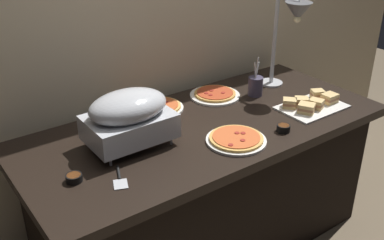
{
  "coord_description": "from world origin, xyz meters",
  "views": [
    {
      "loc": [
        -1.27,
        -1.63,
        1.83
      ],
      "look_at": [
        -0.08,
        0.0,
        0.81
      ],
      "focal_mm": 42.87,
      "sensor_mm": 36.0,
      "label": 1
    }
  ],
  "objects_px": {
    "sandwich_platter": "(311,104)",
    "sauce_cup_far": "(283,128)",
    "pizza_plate_center": "(215,95)",
    "pizza_plate_raised_stand": "(236,139)",
    "chafing_dish": "(129,116)",
    "sauce_cup_near": "(74,178)",
    "utensil_holder": "(255,86)",
    "heat_lamp": "(293,21)",
    "pizza_plate_front": "(160,107)",
    "serving_spatula": "(120,179)"
  },
  "relations": [
    {
      "from": "chafing_dish",
      "to": "serving_spatula",
      "type": "relative_size",
      "value": 2.3
    },
    {
      "from": "sauce_cup_far",
      "to": "sauce_cup_near",
      "type": "bearing_deg",
      "value": 169.02
    },
    {
      "from": "pizza_plate_center",
      "to": "sandwich_platter",
      "type": "xyz_separation_m",
      "value": [
        0.33,
        -0.43,
        0.01
      ]
    },
    {
      "from": "heat_lamp",
      "to": "pizza_plate_front",
      "type": "distance_m",
      "value": 0.88
    },
    {
      "from": "sauce_cup_near",
      "to": "pizza_plate_front",
      "type": "bearing_deg",
      "value": 30.1
    },
    {
      "from": "heat_lamp",
      "to": "pizza_plate_front",
      "type": "xyz_separation_m",
      "value": [
        -0.75,
        0.22,
        -0.4
      ]
    },
    {
      "from": "pizza_plate_front",
      "to": "utensil_holder",
      "type": "xyz_separation_m",
      "value": [
        0.55,
        -0.16,
        0.04
      ]
    },
    {
      "from": "pizza_plate_center",
      "to": "pizza_plate_raised_stand",
      "type": "xyz_separation_m",
      "value": [
        -0.25,
        -0.47,
        0.0
      ]
    },
    {
      "from": "chafing_dish",
      "to": "pizza_plate_front",
      "type": "distance_m",
      "value": 0.43
    },
    {
      "from": "chafing_dish",
      "to": "sauce_cup_near",
      "type": "xyz_separation_m",
      "value": [
        -0.33,
        -0.13,
        -0.13
      ]
    },
    {
      "from": "sandwich_platter",
      "to": "utensil_holder",
      "type": "relative_size",
      "value": 1.58
    },
    {
      "from": "heat_lamp",
      "to": "serving_spatula",
      "type": "relative_size",
      "value": 3.14
    },
    {
      "from": "heat_lamp",
      "to": "utensil_holder",
      "type": "height_order",
      "value": "heat_lamp"
    },
    {
      "from": "sandwich_platter",
      "to": "sauce_cup_far",
      "type": "relative_size",
      "value": 5.39
    },
    {
      "from": "pizza_plate_front",
      "to": "serving_spatula",
      "type": "xyz_separation_m",
      "value": [
        -0.49,
        -0.47,
        -0.01
      ]
    },
    {
      "from": "pizza_plate_raised_stand",
      "to": "heat_lamp",
      "type": "bearing_deg",
      "value": 24.66
    },
    {
      "from": "pizza_plate_raised_stand",
      "to": "chafing_dish",
      "type": "bearing_deg",
      "value": 147.77
    },
    {
      "from": "pizza_plate_center",
      "to": "utensil_holder",
      "type": "bearing_deg",
      "value": -30.9
    },
    {
      "from": "pizza_plate_front",
      "to": "utensil_holder",
      "type": "bearing_deg",
      "value": -16.51
    },
    {
      "from": "pizza_plate_center",
      "to": "sauce_cup_far",
      "type": "height_order",
      "value": "sauce_cup_far"
    },
    {
      "from": "sauce_cup_far",
      "to": "serving_spatula",
      "type": "height_order",
      "value": "sauce_cup_far"
    },
    {
      "from": "pizza_plate_center",
      "to": "utensil_holder",
      "type": "relative_size",
      "value": 1.25
    },
    {
      "from": "sauce_cup_far",
      "to": "chafing_dish",
      "type": "bearing_deg",
      "value": 154.55
    },
    {
      "from": "heat_lamp",
      "to": "sauce_cup_near",
      "type": "xyz_separation_m",
      "value": [
        -1.4,
        -0.16,
        -0.4
      ]
    },
    {
      "from": "heat_lamp",
      "to": "pizza_plate_center",
      "type": "relative_size",
      "value": 1.86
    },
    {
      "from": "heat_lamp",
      "to": "pizza_plate_center",
      "type": "distance_m",
      "value": 0.59
    },
    {
      "from": "sandwich_platter",
      "to": "sauce_cup_near",
      "type": "distance_m",
      "value": 1.33
    },
    {
      "from": "chafing_dish",
      "to": "pizza_plate_front",
      "type": "bearing_deg",
      "value": 38.25
    },
    {
      "from": "sauce_cup_far",
      "to": "serving_spatula",
      "type": "relative_size",
      "value": 0.39
    },
    {
      "from": "chafing_dish",
      "to": "pizza_plate_raised_stand",
      "type": "bearing_deg",
      "value": -32.23
    },
    {
      "from": "sauce_cup_far",
      "to": "pizza_plate_center",
      "type": "bearing_deg",
      "value": 91.0
    },
    {
      "from": "pizza_plate_front",
      "to": "pizza_plate_raised_stand",
      "type": "xyz_separation_m",
      "value": [
        0.1,
        -0.51,
        -0.0
      ]
    },
    {
      "from": "chafing_dish",
      "to": "sauce_cup_near",
      "type": "height_order",
      "value": "chafing_dish"
    },
    {
      "from": "pizza_plate_center",
      "to": "sandwich_platter",
      "type": "relative_size",
      "value": 0.8
    },
    {
      "from": "pizza_plate_front",
      "to": "sauce_cup_near",
      "type": "height_order",
      "value": "same"
    },
    {
      "from": "chafing_dish",
      "to": "sauce_cup_near",
      "type": "distance_m",
      "value": 0.38
    },
    {
      "from": "utensil_holder",
      "to": "serving_spatula",
      "type": "distance_m",
      "value": 1.09
    },
    {
      "from": "heat_lamp",
      "to": "utensil_holder",
      "type": "bearing_deg",
      "value": 164.46
    },
    {
      "from": "pizza_plate_raised_stand",
      "to": "serving_spatula",
      "type": "xyz_separation_m",
      "value": [
        -0.59,
        0.04,
        -0.01
      ]
    },
    {
      "from": "pizza_plate_raised_stand",
      "to": "sauce_cup_near",
      "type": "relative_size",
      "value": 4.18
    },
    {
      "from": "pizza_plate_center",
      "to": "pizza_plate_front",
      "type": "bearing_deg",
      "value": 173.02
    },
    {
      "from": "pizza_plate_raised_stand",
      "to": "sandwich_platter",
      "type": "bearing_deg",
      "value": 4.45
    },
    {
      "from": "sauce_cup_far",
      "to": "serving_spatula",
      "type": "xyz_separation_m",
      "value": [
        -0.85,
        0.1,
        -0.02
      ]
    },
    {
      "from": "sandwich_platter",
      "to": "serving_spatula",
      "type": "distance_m",
      "value": 1.17
    },
    {
      "from": "heat_lamp",
      "to": "sandwich_platter",
      "type": "distance_m",
      "value": 0.47
    },
    {
      "from": "serving_spatula",
      "to": "pizza_plate_center",
      "type": "bearing_deg",
      "value": 27.07
    },
    {
      "from": "chafing_dish",
      "to": "serving_spatula",
      "type": "bearing_deg",
      "value": -128.32
    },
    {
      "from": "sauce_cup_near",
      "to": "sauce_cup_far",
      "type": "distance_m",
      "value": 1.03
    },
    {
      "from": "pizza_plate_center",
      "to": "sauce_cup_far",
      "type": "bearing_deg",
      "value": -89.0
    },
    {
      "from": "sauce_cup_far",
      "to": "pizza_plate_front",
      "type": "bearing_deg",
      "value": 121.99
    }
  ]
}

